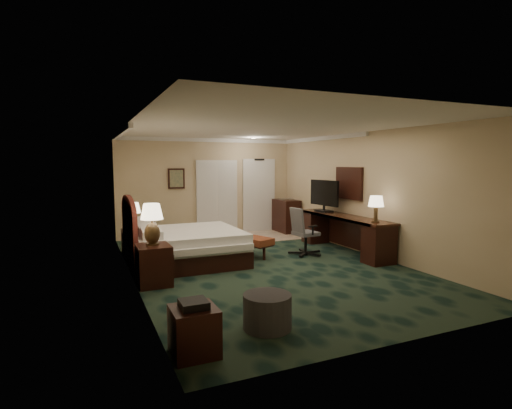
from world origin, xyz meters
name	(u,v)px	position (x,y,z in m)	size (l,w,h in m)	color
floor	(264,265)	(0.00, 0.00, 0.00)	(5.00, 7.50, 0.00)	black
ceiling	(264,127)	(0.00, 0.00, 2.70)	(5.00, 7.50, 0.00)	silver
wall_back	(208,187)	(0.00, 3.75, 1.35)	(5.00, 0.00, 2.70)	tan
wall_front	(407,225)	(0.00, -3.75, 1.35)	(5.00, 0.00, 2.70)	tan
wall_left	(131,203)	(-2.50, 0.00, 1.35)	(0.00, 7.50, 2.70)	tan
wall_right	(367,194)	(2.50, 0.00, 1.35)	(0.00, 7.50, 2.70)	tan
crown_molding	(264,130)	(0.00, 0.00, 2.65)	(5.00, 7.50, 0.10)	white
tile_patch	(249,237)	(0.90, 2.90, 0.01)	(3.20, 1.70, 0.01)	beige
headboard	(129,231)	(-2.44, 1.00, 0.70)	(0.12, 2.00, 1.40)	#4E1F16
entry_door	(259,196)	(1.55, 3.72, 1.05)	(1.02, 0.06, 2.18)	white
closet_doors	(217,197)	(0.25, 3.71, 1.05)	(1.20, 0.06, 2.10)	silver
wall_art	(176,179)	(-0.90, 3.71, 1.60)	(0.45, 0.06, 0.55)	#455B4E
wall_mirror	(349,183)	(2.46, 0.60, 1.55)	(0.05, 0.95, 0.75)	white
bed	(187,247)	(-1.35, 0.79, 0.33)	(2.10, 1.95, 0.67)	white
nightstand_near	(154,265)	(-2.21, -0.42, 0.33)	(0.53, 0.61, 0.67)	black
nightstand_far	(132,241)	(-2.27, 2.16, 0.27)	(0.43, 0.49, 0.53)	black
lamp_near	(152,224)	(-2.22, -0.40, 1.01)	(0.37, 0.37, 0.69)	black
lamp_far	(133,216)	(-2.23, 2.10, 0.84)	(0.33, 0.33, 0.61)	black
bed_bench	(247,245)	(0.01, 0.93, 0.22)	(0.44, 1.28, 0.43)	brown
ottoman	(267,311)	(-1.24, -2.78, 0.21)	(0.60, 0.60, 0.43)	#2E2D35
side_table	(194,331)	(-2.23, -3.08, 0.26)	(0.47, 0.47, 0.51)	black
desk	(343,234)	(2.17, 0.37, 0.41)	(0.62, 2.88, 0.83)	black
tv	(324,196)	(2.13, 1.13, 1.22)	(0.08, 1.00, 0.78)	black
desk_lamp	(376,209)	(2.14, -0.73, 1.10)	(0.31, 0.31, 0.54)	black
desk_chair	(306,231)	(1.21, 0.44, 0.53)	(0.62, 0.58, 1.06)	#4B4D57
minibar	(286,216)	(2.20, 3.20, 0.48)	(0.50, 0.90, 0.95)	black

